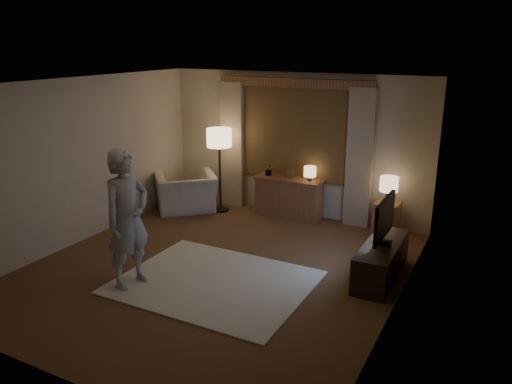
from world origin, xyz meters
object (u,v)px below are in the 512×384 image
Objects in this scene: sideboard at (289,199)px; armchair at (186,192)px; tv_stand at (381,261)px; person at (127,219)px; side_table at (386,219)px.

armchair is (-1.89, -0.57, 0.01)m from sideboard.
person is (-2.88, -1.74, 0.68)m from tv_stand.
sideboard is 2.14× the size of side_table.
person is (-2.56, -3.38, 0.65)m from side_table.
sideboard is 3.56m from person.
armchair is at bearing -171.92° from side_table.
tv_stand is at bearing -78.61° from side_table.
person is at bearing -127.11° from side_table.
sideboard is at bearing 178.41° from side_table.
side_table is (1.80, -0.05, -0.07)m from sideboard.
armchair is 3.73m from side_table.
tv_stand is at bearing -49.53° from person.
tv_stand is at bearing -38.31° from sideboard.
side_table is at bearing -27.75° from person.
side_table is at bearing 101.39° from tv_stand.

